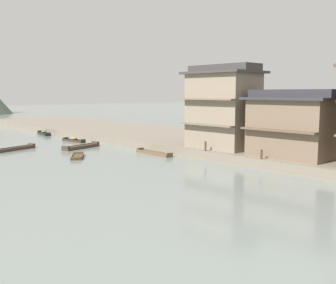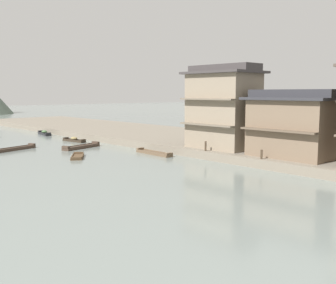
{
  "view_description": "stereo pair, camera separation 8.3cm",
  "coord_description": "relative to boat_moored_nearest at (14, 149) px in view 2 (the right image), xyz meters",
  "views": [
    {
      "loc": [
        -22.64,
        -6.37,
        6.71
      ],
      "look_at": [
        2.21,
        20.75,
        2.12
      ],
      "focal_mm": 42.44,
      "sensor_mm": 36.0,
      "label": 1
    },
    {
      "loc": [
        -22.58,
        -6.42,
        6.71
      ],
      "look_at": [
        2.21,
        20.75,
        2.12
      ],
      "focal_mm": 42.44,
      "sensor_mm": 36.0,
      "label": 2
    }
  ],
  "objects": [
    {
      "name": "boat_midriver_upstream",
      "position": [
        6.64,
        -3.87,
        0.02
      ],
      "size": [
        5.46,
        2.47,
        0.56
      ],
      "color": "#423328",
      "rests_on": "ground"
    },
    {
      "name": "boat_moored_nearest",
      "position": [
        0.0,
        0.0,
        0.0
      ],
      "size": [
        5.55,
        2.66,
        0.51
      ],
      "color": "#423328",
      "rests_on": "ground"
    },
    {
      "name": "riverbank_right",
      "position": [
        20.47,
        -9.75,
        0.26
      ],
      "size": [
        18.0,
        110.0,
        0.85
      ],
      "primitive_type": "cube",
      "color": "slate",
      "rests_on": "ground"
    },
    {
      "name": "boat_midriver_drifting",
      "position": [
        10.16,
        13.7,
        0.1
      ],
      "size": [
        1.66,
        4.63,
        0.74
      ],
      "color": "#232326",
      "rests_on": "ground"
    },
    {
      "name": "boat_moored_second",
      "position": [
        2.72,
        -9.82,
        -0.04
      ],
      "size": [
        2.95,
        3.6,
        0.35
      ],
      "color": "brown",
      "rests_on": "ground"
    },
    {
      "name": "mooring_post_dock_far",
      "position": [
        11.82,
        -19.42,
        1.18
      ],
      "size": [
        0.2,
        0.2,
        0.98
      ],
      "primitive_type": "cylinder",
      "color": "#473828",
      "rests_on": "riverbank_right"
    },
    {
      "name": "boat_upstream_distant",
      "position": [
        9.27,
        2.62,
        0.07
      ],
      "size": [
        1.43,
        4.2,
        0.67
      ],
      "color": "#33281E",
      "rests_on": "ground"
    },
    {
      "name": "mooring_post_dock_mid",
      "position": [
        11.82,
        -26.1,
        1.1
      ],
      "size": [
        0.2,
        0.2,
        0.83
      ],
      "primitive_type": "cylinder",
      "color": "#473828",
      "rests_on": "riverbank_right"
    },
    {
      "name": "boat_crossing_west",
      "position": [
        10.02,
        -13.49,
        -0.01
      ],
      "size": [
        1.13,
        5.43,
        0.46
      ],
      "color": "brown",
      "rests_on": "ground"
    },
    {
      "name": "house_waterfront_tall",
      "position": [
        14.92,
        -19.03,
        4.98
      ],
      "size": [
        5.79,
        7.77,
        8.74
      ],
      "color": "gray",
      "rests_on": "riverbank_right"
    },
    {
      "name": "house_waterfront_second",
      "position": [
        14.91,
        -27.29,
        3.68
      ],
      "size": [
        5.76,
        8.15,
        6.14
      ],
      "color": "#75604C",
      "rests_on": "riverbank_right"
    }
  ]
}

